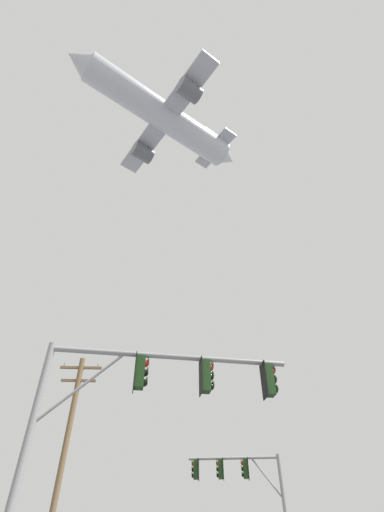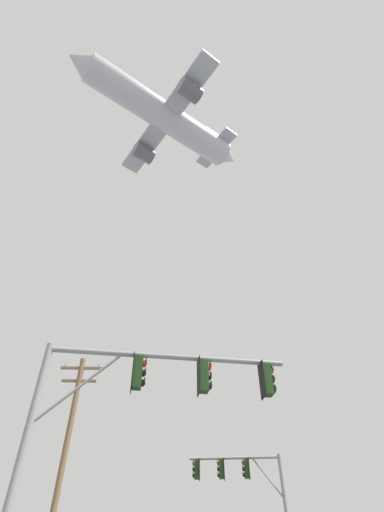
{
  "view_description": "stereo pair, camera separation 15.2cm",
  "coord_description": "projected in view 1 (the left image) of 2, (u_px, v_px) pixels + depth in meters",
  "views": [
    {
      "loc": [
        -1.15,
        -3.59,
        1.33
      ],
      "look_at": [
        -0.41,
        13.74,
        15.7
      ],
      "focal_mm": 26.12,
      "sensor_mm": 36.0,
      "label": 1
    },
    {
      "loc": [
        -1.0,
        -3.6,
        1.33
      ],
      "look_at": [
        -0.41,
        13.74,
        15.7
      ],
      "focal_mm": 26.12,
      "sensor_mm": 36.0,
      "label": 2
    }
  ],
  "objects": [
    {
      "name": "signal_pole_far",
      "position": [
        244.0,
        484.0,
        19.37
      ],
      "size": [
        4.9,
        0.88,
        5.89
      ],
      "color": "gray",
      "rests_on": "ground"
    },
    {
      "name": "airplane",
      "position": [
        161.0,
        115.0,
        53.76
      ],
      "size": [
        25.15,
        19.56,
        7.66
      ],
      "color": "#B7BCC6"
    },
    {
      "name": "utility_pole",
      "position": [
        64.0,
        454.0,
        17.26
      ],
      "size": [
        2.2,
        0.28,
        9.92
      ],
      "color": "brown",
      "rests_on": "ground"
    },
    {
      "name": "signal_pole_near",
      "position": [
        145.0,
        397.0,
        10.0
      ],
      "size": [
        6.87,
        1.03,
        6.13
      ],
      "color": "gray",
      "rests_on": "ground"
    }
  ]
}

